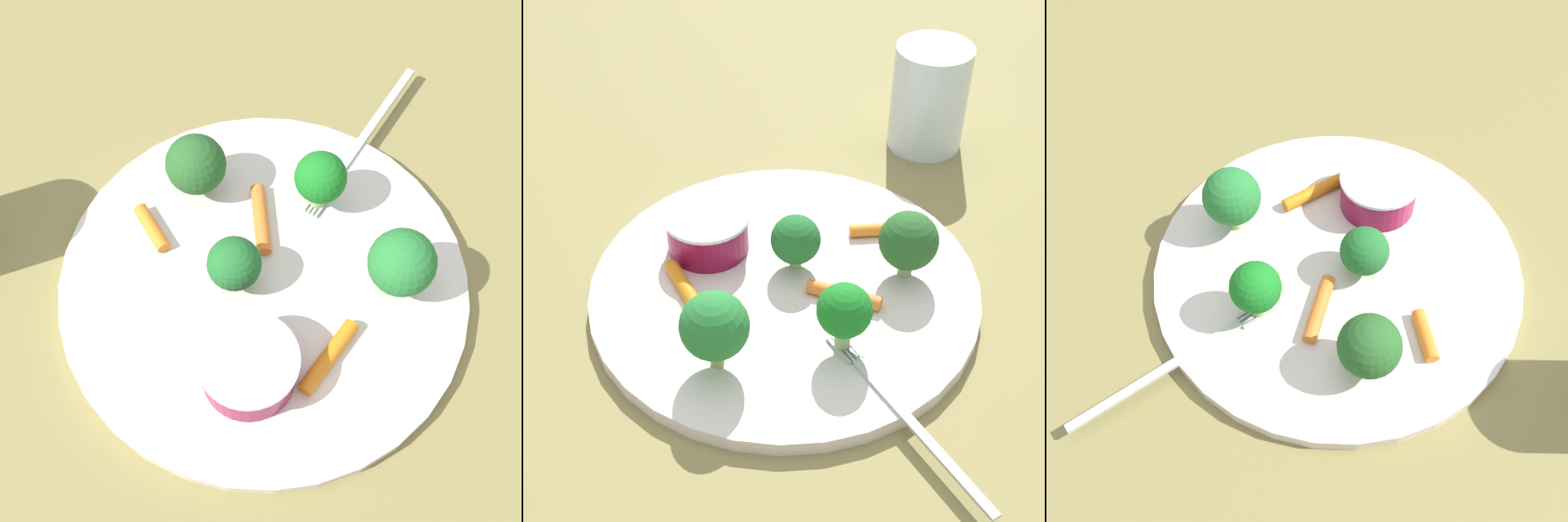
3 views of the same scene
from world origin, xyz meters
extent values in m
plane|color=olive|center=(0.00, 0.00, 0.00)|extent=(2.40, 2.40, 0.00)
cylinder|color=silver|center=(0.00, 0.00, 0.01)|extent=(0.29, 0.29, 0.01)
cylinder|color=maroon|center=(-0.07, 0.01, 0.03)|extent=(0.06, 0.06, 0.03)
cylinder|color=silver|center=(-0.07, 0.01, 0.04)|extent=(0.07, 0.07, 0.00)
cylinder|color=#93BA64|center=(0.00, 0.02, 0.02)|extent=(0.01, 0.01, 0.01)
sphere|color=#21662B|center=(0.00, 0.02, 0.04)|extent=(0.04, 0.04, 0.04)
cylinder|color=#95B96A|center=(0.06, -0.04, 0.02)|extent=(0.01, 0.01, 0.02)
sphere|color=#197821|center=(0.06, -0.04, 0.05)|extent=(0.04, 0.04, 0.04)
cylinder|color=#99B458|center=(-0.01, -0.09, 0.02)|extent=(0.01, 0.01, 0.02)
sphere|color=#277934|center=(-0.01, -0.09, 0.05)|extent=(0.05, 0.05, 0.05)
cylinder|color=#98AB70|center=(0.08, 0.05, 0.02)|extent=(0.01, 0.01, 0.02)
sphere|color=#265B25|center=(0.08, 0.05, 0.04)|extent=(0.04, 0.04, 0.04)
cylinder|color=orange|center=(0.05, 0.00, 0.02)|extent=(0.06, 0.01, 0.01)
cylinder|color=orange|center=(0.04, 0.08, 0.02)|extent=(0.04, 0.03, 0.01)
cylinder|color=orange|center=(-0.06, -0.04, 0.02)|extent=(0.05, 0.05, 0.01)
cube|color=#B8BDB6|center=(0.13, -0.09, 0.01)|extent=(0.12, 0.08, 0.00)
cube|color=#B8BDB6|center=(0.06, -0.05, 0.01)|extent=(0.02, 0.02, 0.00)
cube|color=#B8BDB6|center=(0.06, -0.05, 0.01)|extent=(0.02, 0.02, 0.00)
cube|color=#B8BDB6|center=(0.07, -0.04, 0.01)|extent=(0.02, 0.02, 0.00)
cube|color=#B8BDB6|center=(0.07, -0.04, 0.01)|extent=(0.02, 0.02, 0.00)
camera|label=1|loc=(-0.24, 0.01, 0.49)|focal=50.73mm
camera|label=2|loc=(0.18, -0.40, 0.43)|focal=54.84mm
camera|label=3|loc=(0.27, 0.07, 0.42)|focal=42.31mm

